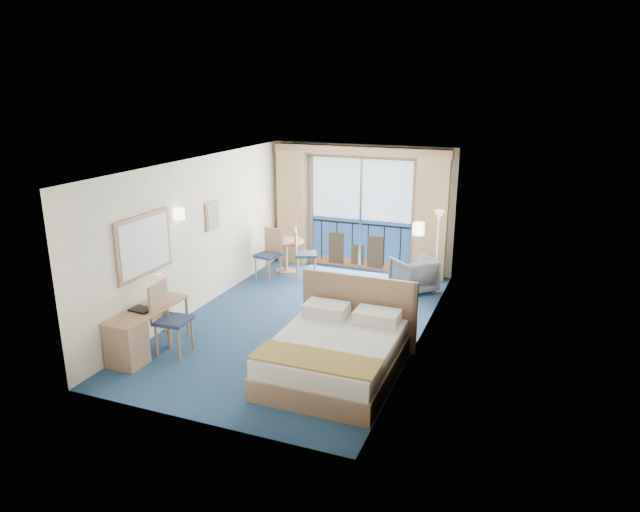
{
  "coord_description": "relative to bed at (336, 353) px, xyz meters",
  "views": [
    {
      "loc": [
        3.56,
        -8.29,
        3.89
      ],
      "look_at": [
        0.24,
        0.2,
        1.14
      ],
      "focal_mm": 32.0,
      "sensor_mm": 36.0,
      "label": 1
    }
  ],
  "objects": [
    {
      "name": "pelmet",
      "position": [
        -1.15,
        4.62,
        2.26
      ],
      "size": [
        3.8,
        0.25,
        0.18
      ],
      "primitive_type": "cube",
      "color": "#9D7355",
      "rests_on": "room_walls"
    },
    {
      "name": "room_walls",
      "position": [
        -1.15,
        1.52,
        1.46
      ],
      "size": [
        4.04,
        6.54,
        2.72
      ],
      "color": "beige",
      "rests_on": "ground"
    },
    {
      "name": "floor_lamp",
      "position": [
        0.67,
        3.85,
        0.91
      ],
      "size": [
        0.22,
        0.22,
        1.62
      ],
      "color": "silver",
      "rests_on": "ground"
    },
    {
      "name": "floor",
      "position": [
        -1.15,
        1.52,
        -0.32
      ],
      "size": [
        6.5,
        6.5,
        0.0
      ],
      "primitive_type": "plane",
      "color": "navy",
      "rests_on": "ground"
    },
    {
      "name": "wall_print",
      "position": [
        -3.12,
        1.97,
        1.28
      ],
      "size": [
        0.04,
        0.42,
        0.52
      ],
      "color": "#9D7355",
      "rests_on": "room_walls"
    },
    {
      "name": "curtain_right",
      "position": [
        0.4,
        4.59,
        0.96
      ],
      "size": [
        0.65,
        0.22,
        2.55
      ],
      "primitive_type": "cube",
      "color": "tan",
      "rests_on": "room_walls"
    },
    {
      "name": "sconce_right",
      "position": [
        0.79,
        1.37,
        1.53
      ],
      "size": [
        0.18,
        0.18,
        0.18
      ],
      "primitive_type": "cylinder",
      "color": "#FFE6B2",
      "rests_on": "room_walls"
    },
    {
      "name": "balcony_door",
      "position": [
        -1.16,
        4.74,
        0.82
      ],
      "size": [
        2.36,
        0.03,
        2.52
      ],
      "color": "navy",
      "rests_on": "room_walls"
    },
    {
      "name": "folder",
      "position": [
        -2.92,
        -0.43,
        0.38
      ],
      "size": [
        0.33,
        0.26,
        0.03
      ],
      "primitive_type": "cube",
      "rotation": [
        0.0,
        0.0,
        -0.08
      ],
      "color": "black",
      "rests_on": "desk"
    },
    {
      "name": "nightstand",
      "position": [
        0.61,
        1.26,
        -0.03
      ],
      "size": [
        0.44,
        0.42,
        0.58
      ],
      "primitive_type": "cube",
      "color": "#A17355",
      "rests_on": "ground"
    },
    {
      "name": "desk_chair",
      "position": [
        -2.59,
        -0.27,
        0.3
      ],
      "size": [
        0.51,
        0.5,
        1.09
      ],
      "rotation": [
        0.0,
        0.0,
        1.65
      ],
      "color": "#212D4E",
      "rests_on": "ground"
    },
    {
      "name": "desk",
      "position": [
        -2.89,
        -0.74,
        0.06
      ],
      "size": [
        0.5,
        1.46,
        0.69
      ],
      "color": "#9D7355",
      "rests_on": "ground"
    },
    {
      "name": "armchair",
      "position": [
        0.27,
        3.71,
        0.02
      ],
      "size": [
        1.05,
        1.05,
        0.68
      ],
      "primitive_type": "imported",
      "rotation": [
        0.0,
        0.0,
        3.95
      ],
      "color": "#454954",
      "rests_on": "ground"
    },
    {
      "name": "desk_lamp",
      "position": [
        -2.94,
        0.06,
        0.67
      ],
      "size": [
        0.11,
        0.11,
        0.4
      ],
      "color": "silver",
      "rests_on": "desk"
    },
    {
      "name": "sconce_left",
      "position": [
        -3.09,
        0.92,
        1.53
      ],
      "size": [
        0.18,
        0.18,
        0.18
      ],
      "primitive_type": "cylinder",
      "color": "#FFE6B2",
      "rests_on": "room_walls"
    },
    {
      "name": "round_table",
      "position": [
        -2.57,
        3.92,
        0.21
      ],
      "size": [
        0.78,
        0.78,
        0.7
      ],
      "color": "#9D7355",
      "rests_on": "ground"
    },
    {
      "name": "phone",
      "position": [
        0.64,
        1.24,
        0.3
      ],
      "size": [
        0.21,
        0.19,
        0.08
      ],
      "primitive_type": "cube",
      "rotation": [
        0.0,
        0.0,
        -0.33
      ],
      "color": "white",
      "rests_on": "nightstand"
    },
    {
      "name": "curtain_left",
      "position": [
        -2.7,
        4.59,
        0.96
      ],
      "size": [
        0.65,
        0.22,
        2.55
      ],
      "primitive_type": "cube",
      "color": "tan",
      "rests_on": "room_walls"
    },
    {
      "name": "mirror",
      "position": [
        -3.12,
        0.02,
        1.23
      ],
      "size": [
        0.05,
        1.25,
        0.95
      ],
      "color": "#9D7355",
      "rests_on": "room_walls"
    },
    {
      "name": "table_chair_b",
      "position": [
        -2.7,
        3.44,
        0.27
      ],
      "size": [
        0.53,
        0.54,
        1.04
      ],
      "rotation": [
        0.0,
        0.0,
        -0.21
      ],
      "color": "#212D4E",
      "rests_on": "ground"
    },
    {
      "name": "table_chair_a",
      "position": [
        -2.1,
        3.69,
        0.27
      ],
      "size": [
        0.59,
        0.59,
        1.04
      ],
      "rotation": [
        0.0,
        0.0,
        1.96
      ],
      "color": "#212D4E",
      "rests_on": "ground"
    },
    {
      "name": "bed",
      "position": [
        0.0,
        0.0,
        0.0
      ],
      "size": [
        1.81,
        2.15,
        1.14
      ],
      "color": "#9D7355",
      "rests_on": "ground"
    }
  ]
}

